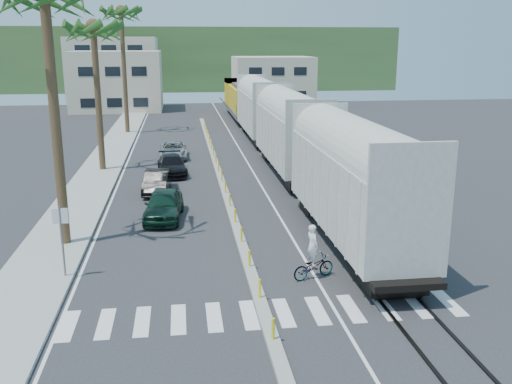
{
  "coord_description": "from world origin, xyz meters",
  "views": [
    {
      "loc": [
        -2.63,
        -19.66,
        8.99
      ],
      "look_at": [
        0.93,
        6.88,
        2.0
      ],
      "focal_mm": 40.0,
      "sensor_mm": 36.0,
      "label": 1
    }
  ],
  "objects_px": {
    "street_sign": "(61,232)",
    "cyclist": "(313,262)",
    "car_lead": "(164,205)",
    "car_second": "(157,182)"
  },
  "relations": [
    {
      "from": "street_sign",
      "to": "cyclist",
      "type": "distance_m",
      "value": 9.84
    },
    {
      "from": "street_sign",
      "to": "cyclist",
      "type": "bearing_deg",
      "value": -6.96
    },
    {
      "from": "car_lead",
      "to": "cyclist",
      "type": "distance_m",
      "value": 10.58
    },
    {
      "from": "street_sign",
      "to": "car_lead",
      "type": "bearing_deg",
      "value": 63.91
    },
    {
      "from": "street_sign",
      "to": "car_second",
      "type": "height_order",
      "value": "street_sign"
    },
    {
      "from": "car_lead",
      "to": "car_second",
      "type": "bearing_deg",
      "value": 100.71
    },
    {
      "from": "street_sign",
      "to": "car_lead",
      "type": "relative_size",
      "value": 0.63
    },
    {
      "from": "car_lead",
      "to": "cyclist",
      "type": "xyz_separation_m",
      "value": [
        6.0,
        -8.71,
        -0.09
      ]
    },
    {
      "from": "car_lead",
      "to": "car_second",
      "type": "height_order",
      "value": "car_lead"
    },
    {
      "from": "car_second",
      "to": "street_sign",
      "type": "bearing_deg",
      "value": -98.92
    }
  ]
}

